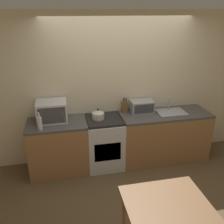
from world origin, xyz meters
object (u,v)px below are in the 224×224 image
at_px(bottle, 40,123).
at_px(dining_table, 167,211).
at_px(microwave, 52,111).
at_px(stove_range, 104,142).
at_px(kettle, 98,114).
at_px(toaster_oven, 142,106).

height_order(bottle, dining_table, bottle).
bearing_deg(dining_table, microwave, 120.32).
xyz_separation_m(stove_range, kettle, (-0.10, 0.02, 0.53)).
bearing_deg(microwave, bottle, -120.97).
bearing_deg(bottle, toaster_oven, 11.83).
bearing_deg(microwave, toaster_oven, 2.17).
distance_m(stove_range, bottle, 1.18).
bearing_deg(stove_range, microwave, 173.60).
relative_size(bottle, toaster_oven, 0.72).
distance_m(kettle, toaster_oven, 0.82).
relative_size(kettle, dining_table, 0.23).
xyz_separation_m(kettle, bottle, (-0.92, -0.23, 0.03)).
xyz_separation_m(toaster_oven, dining_table, (-0.38, -2.05, -0.37)).
bearing_deg(bottle, stove_range, 11.57).
distance_m(toaster_oven, dining_table, 2.12).
bearing_deg(toaster_oven, dining_table, -100.55).
height_order(kettle, bottle, bottle).
distance_m(kettle, dining_table, 1.99).
relative_size(kettle, toaster_oven, 0.51).
bearing_deg(toaster_oven, stove_range, -167.81).
bearing_deg(microwave, dining_table, -59.68).
relative_size(stove_range, bottle, 3.14).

